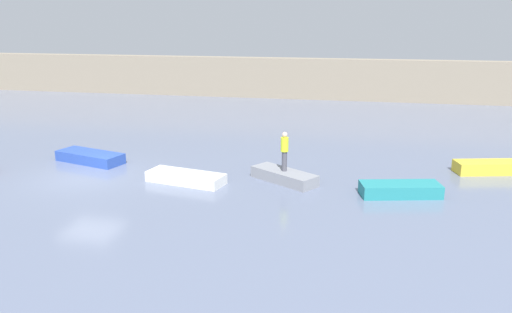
{
  "coord_description": "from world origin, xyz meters",
  "views": [
    {
      "loc": [
        11.51,
        -19.58,
        6.83
      ],
      "look_at": [
        6.87,
        2.92,
        0.55
      ],
      "focal_mm": 36.42,
      "sensor_mm": 36.0,
      "label": 1
    }
  ],
  "objects_px": {
    "rowboat_teal": "(400,190)",
    "person_hiviz_shirt": "(285,149)",
    "rowboat_white": "(186,178)",
    "rowboat_yellow": "(489,167)",
    "rowboat_blue": "(90,157)",
    "rowboat_grey": "(284,176)"
  },
  "relations": [
    {
      "from": "rowboat_teal",
      "to": "person_hiviz_shirt",
      "type": "height_order",
      "value": "person_hiviz_shirt"
    },
    {
      "from": "rowboat_white",
      "to": "rowboat_teal",
      "type": "distance_m",
      "value": 8.74
    },
    {
      "from": "rowboat_teal",
      "to": "rowboat_yellow",
      "type": "bearing_deg",
      "value": 30.9
    },
    {
      "from": "rowboat_blue",
      "to": "rowboat_grey",
      "type": "bearing_deg",
      "value": 9.66
    },
    {
      "from": "rowboat_white",
      "to": "rowboat_yellow",
      "type": "bearing_deg",
      "value": 29.56
    },
    {
      "from": "rowboat_blue",
      "to": "rowboat_teal",
      "type": "xyz_separation_m",
      "value": [
        14.28,
        -1.96,
        0.0
      ]
    },
    {
      "from": "rowboat_white",
      "to": "rowboat_yellow",
      "type": "distance_m",
      "value": 13.41
    },
    {
      "from": "rowboat_blue",
      "to": "rowboat_white",
      "type": "distance_m",
      "value": 5.92
    },
    {
      "from": "rowboat_white",
      "to": "person_hiviz_shirt",
      "type": "bearing_deg",
      "value": 25.42
    },
    {
      "from": "rowboat_teal",
      "to": "rowboat_white",
      "type": "bearing_deg",
      "value": 167.66
    },
    {
      "from": "rowboat_yellow",
      "to": "rowboat_white",
      "type": "bearing_deg",
      "value": -176.41
    },
    {
      "from": "rowboat_grey",
      "to": "rowboat_teal",
      "type": "xyz_separation_m",
      "value": [
        4.71,
        -0.84,
        0.01
      ]
    },
    {
      "from": "rowboat_blue",
      "to": "rowboat_grey",
      "type": "height_order",
      "value": "rowboat_blue"
    },
    {
      "from": "rowboat_grey",
      "to": "person_hiviz_shirt",
      "type": "bearing_deg",
      "value": 0.0
    },
    {
      "from": "rowboat_blue",
      "to": "rowboat_white",
      "type": "bearing_deg",
      "value": -4.26
    },
    {
      "from": "rowboat_blue",
      "to": "person_hiviz_shirt",
      "type": "xyz_separation_m",
      "value": [
        9.58,
        -1.12,
        1.16
      ]
    },
    {
      "from": "rowboat_grey",
      "to": "rowboat_yellow",
      "type": "xyz_separation_m",
      "value": [
        8.75,
        3.08,
        0.03
      ]
    },
    {
      "from": "rowboat_grey",
      "to": "rowboat_teal",
      "type": "height_order",
      "value": "rowboat_teal"
    },
    {
      "from": "rowboat_white",
      "to": "rowboat_yellow",
      "type": "height_order",
      "value": "rowboat_yellow"
    },
    {
      "from": "rowboat_teal",
      "to": "rowboat_grey",
      "type": "bearing_deg",
      "value": 156.77
    },
    {
      "from": "rowboat_white",
      "to": "rowboat_teal",
      "type": "height_order",
      "value": "rowboat_teal"
    },
    {
      "from": "rowboat_grey",
      "to": "rowboat_yellow",
      "type": "distance_m",
      "value": 9.28
    }
  ]
}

